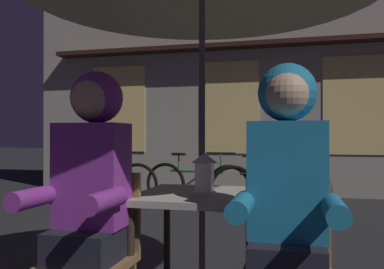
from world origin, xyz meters
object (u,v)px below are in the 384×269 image
chair_left (95,248)px  bicycle_third (270,188)px  person_left_hooded (90,180)px  bicycle_second (196,185)px  cafe_table (202,211)px  person_right_hooded (287,186)px  bicycle_nearest (107,182)px  lantern (204,173)px  chair_right (287,263)px

chair_left → bicycle_third: size_ratio=0.52×
person_left_hooded → bicycle_second: person_left_hooded is taller
cafe_table → person_right_hooded: 0.67m
person_right_hooded → bicycle_nearest: bearing=125.3°
cafe_table → person_right_hooded: person_right_hooded is taller
cafe_table → chair_left: (-0.48, -0.37, -0.15)m
lantern → bicycle_nearest: (-2.32, 3.55, -0.51)m
bicycle_third → person_left_hooded: bearing=-100.1°
bicycle_nearest → bicycle_third: size_ratio=1.01×
chair_right → person_right_hooded: bearing=-90.0°
cafe_table → bicycle_third: bicycle_third is taller
person_left_hooded → bicycle_third: bearing=79.9°
person_right_hooded → lantern: bearing=141.6°
lantern → person_left_hooded: bearing=-144.9°
chair_left → cafe_table: bearing=37.5°
bicycle_second → bicycle_third: bearing=-7.0°
person_right_hooded → bicycle_third: person_right_hooded is taller
bicycle_second → bicycle_third: (1.09, -0.13, 0.00)m
person_left_hooded → bicycle_nearest: size_ratio=0.83×
bicycle_nearest → bicycle_second: size_ratio=1.01×
lantern → chair_left: lantern is taller
lantern → bicycle_third: lantern is taller
chair_left → bicycle_second: (-0.41, 3.90, -0.14)m
chair_left → person_right_hooded: person_right_hooded is taller
lantern → person_right_hooded: person_right_hooded is taller
bicycle_second → cafe_table: bearing=-75.9°
person_right_hooded → bicycle_second: bearing=109.0°
lantern → bicycle_second: bearing=104.3°
bicycle_nearest → bicycle_second: same height
bicycle_third → chair_right: bearing=-85.8°
lantern → chair_right: bearing=-33.7°
chair_right → bicycle_nearest: chair_right is taller
chair_left → bicycle_second: 3.92m
chair_right → bicycle_third: 3.78m
bicycle_second → person_left_hooded: bearing=-84.1°
chair_right → bicycle_third: chair_right is taller
cafe_table → bicycle_third: bearing=86.6°
chair_left → person_right_hooded: size_ratio=0.62×
chair_left → chair_right: bearing=0.0°
bicycle_second → bicycle_nearest: bearing=-177.9°
cafe_table → bicycle_nearest: bearing=123.3°
person_right_hooded → bicycle_nearest: (-2.77, 3.90, -0.50)m
chair_right → bicycle_third: size_ratio=0.52×
chair_left → bicycle_nearest: (-1.81, 3.85, -0.14)m
lantern → person_left_hooded: size_ratio=0.17×
chair_right → bicycle_second: bearing=109.3°
cafe_table → bicycle_second: size_ratio=0.44×
person_left_hooded → chair_right: bearing=3.4°
chair_right → person_left_hooded: person_left_hooded is taller
lantern → chair_left: (-0.51, -0.30, -0.37)m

